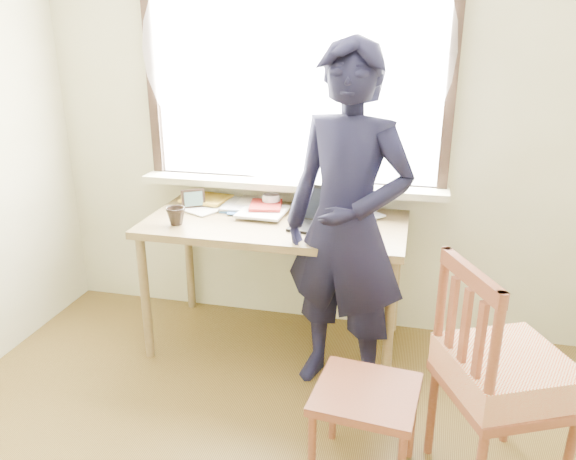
% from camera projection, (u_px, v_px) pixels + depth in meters
% --- Properties ---
extents(room_shell, '(3.52, 4.02, 2.61)m').
position_uv_depth(room_shell, '(214.00, 101.00, 1.54)').
color(room_shell, beige).
rests_on(room_shell, ground).
extents(desk, '(1.47, 0.74, 0.79)m').
position_uv_depth(desk, '(275.00, 234.00, 3.21)').
color(desk, olive).
rests_on(desk, ground).
extents(laptop, '(0.34, 0.30, 0.21)m').
position_uv_depth(laptop, '(322.00, 218.00, 3.07)').
color(laptop, black).
rests_on(laptop, desk).
extents(mug_white, '(0.15, 0.15, 0.09)m').
position_uv_depth(mug_white, '(271.00, 201.00, 3.38)').
color(mug_white, white).
rests_on(mug_white, desk).
extents(mug_dark, '(0.15, 0.15, 0.10)m').
position_uv_depth(mug_dark, '(176.00, 216.00, 3.10)').
color(mug_dark, black).
rests_on(mug_dark, desk).
extents(mouse, '(0.08, 0.06, 0.03)m').
position_uv_depth(mouse, '(364.00, 231.00, 2.97)').
color(mouse, black).
rests_on(mouse, desk).
extents(desk_clutter, '(0.76, 0.51, 0.04)m').
position_uv_depth(desk_clutter, '(239.00, 204.00, 3.42)').
color(desk_clutter, gold).
rests_on(desk_clutter, desk).
extents(book_a, '(0.23, 0.29, 0.03)m').
position_uv_depth(book_a, '(224.00, 204.00, 3.43)').
color(book_a, white).
rests_on(book_a, desk).
extents(book_b, '(0.29, 0.30, 0.02)m').
position_uv_depth(book_b, '(349.00, 213.00, 3.28)').
color(book_b, white).
rests_on(book_b, desk).
extents(picture_frame, '(0.13, 0.09, 0.11)m').
position_uv_depth(picture_frame, '(193.00, 200.00, 3.37)').
color(picture_frame, black).
rests_on(picture_frame, desk).
extents(work_chair, '(0.45, 0.44, 0.42)m').
position_uv_depth(work_chair, '(366.00, 403.00, 2.32)').
color(work_chair, brown).
rests_on(work_chair, ground).
extents(side_chair, '(0.60, 0.61, 1.00)m').
position_uv_depth(side_chair, '(501.00, 374.00, 2.23)').
color(side_chair, brown).
rests_on(side_chair, ground).
extents(person, '(0.75, 0.61, 1.80)m').
position_uv_depth(person, '(347.00, 227.00, 2.76)').
color(person, black).
rests_on(person, ground).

